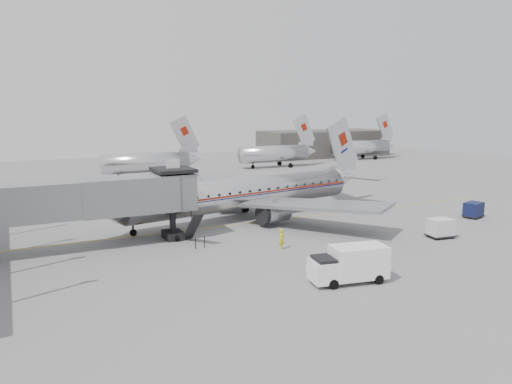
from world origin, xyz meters
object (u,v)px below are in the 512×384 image
airliner (249,193)px  baggage_cart_white (440,228)px  ramp_worker (282,239)px  service_van (350,264)px  baggage_cart_navy (473,210)px

airliner → baggage_cart_white: 19.46m
baggage_cart_white → ramp_worker: bearing=176.0°
ramp_worker → baggage_cart_white: bearing=-45.5°
service_van → baggage_cart_white: 15.57m
service_van → baggage_cart_navy: (23.93, 10.13, -0.42)m
baggage_cart_navy → airliner: bearing=136.1°
service_van → baggage_cart_white: size_ratio=2.27×
service_van → baggage_cart_navy: size_ratio=2.23×
airliner → baggage_cart_navy: airliner is taller
baggage_cart_white → ramp_worker: 15.03m
service_van → ramp_worker: bearing=101.5°
airliner → service_van: bearing=-107.0°
service_van → ramp_worker: service_van is taller
airliner → service_van: (-2.59, -21.05, -1.36)m
airliner → ramp_worker: (-2.81, -12.13, -1.81)m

